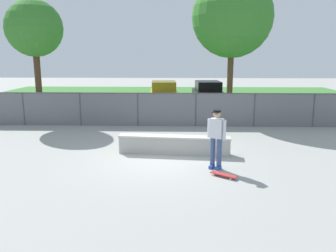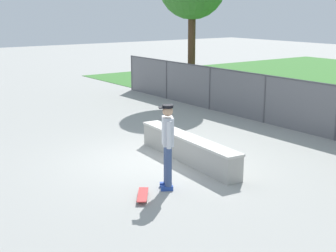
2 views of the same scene
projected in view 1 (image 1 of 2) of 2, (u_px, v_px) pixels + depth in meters
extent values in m
plane|color=#9E9E99|center=(161.00, 159.00, 11.47)|extent=(80.00, 80.00, 0.00)
cube|color=#3D7A33|center=(171.00, 99.00, 26.85)|extent=(31.88, 20.00, 0.02)
cube|color=#A8A59E|center=(174.00, 146.00, 12.06)|extent=(3.94, 0.80, 0.59)
cube|color=beige|center=(174.00, 137.00, 11.99)|extent=(3.98, 0.84, 0.06)
cube|color=#2647A5|center=(218.00, 168.00, 10.46)|extent=(0.22, 0.28, 0.10)
cube|color=#2647A5|center=(212.00, 167.00, 10.57)|extent=(0.22, 0.28, 0.10)
cylinder|color=#384C7A|center=(219.00, 152.00, 10.38)|extent=(0.15, 0.15, 0.88)
cylinder|color=#384C7A|center=(213.00, 151.00, 10.49)|extent=(0.15, 0.15, 0.88)
cube|color=silver|center=(217.00, 128.00, 10.28)|extent=(0.44, 0.38, 0.60)
cylinder|color=silver|center=(224.00, 130.00, 10.16)|extent=(0.10, 0.10, 0.58)
cylinder|color=silver|center=(209.00, 128.00, 10.41)|extent=(0.10, 0.10, 0.58)
sphere|color=tan|center=(217.00, 114.00, 10.19)|extent=(0.22, 0.22, 0.22)
cylinder|color=black|center=(217.00, 111.00, 10.17)|extent=(0.23, 0.23, 0.06)
cube|color=black|center=(215.00, 112.00, 10.07)|extent=(0.23, 0.20, 0.02)
cube|color=red|center=(224.00, 174.00, 9.80)|extent=(0.76, 0.63, 0.02)
cube|color=#B2B2B7|center=(215.00, 173.00, 9.97)|extent=(0.13, 0.15, 0.02)
cube|color=#B2B2B7|center=(232.00, 177.00, 9.64)|extent=(0.13, 0.15, 0.02)
cylinder|color=silver|center=(217.00, 173.00, 10.04)|extent=(0.06, 0.06, 0.05)
cylinder|color=silver|center=(214.00, 175.00, 9.91)|extent=(0.06, 0.06, 0.05)
cylinder|color=silver|center=(233.00, 177.00, 9.71)|extent=(0.06, 0.06, 0.05)
cylinder|color=silver|center=(231.00, 179.00, 9.58)|extent=(0.06, 0.06, 0.05)
cylinder|color=#4C4C51|center=(24.00, 109.00, 16.83)|extent=(0.07, 0.07, 1.65)
cylinder|color=#4C4C51|center=(80.00, 109.00, 16.74)|extent=(0.07, 0.07, 1.65)
cylinder|color=#4C4C51|center=(138.00, 109.00, 16.65)|extent=(0.07, 0.07, 1.65)
cylinder|color=#4C4C51|center=(196.00, 110.00, 16.56)|extent=(0.07, 0.07, 1.65)
cylinder|color=#4C4C51|center=(254.00, 110.00, 16.47)|extent=(0.07, 0.07, 1.65)
cylinder|color=#4C4C51|center=(314.00, 110.00, 16.38)|extent=(0.07, 0.07, 1.65)
cylinder|color=#4C4C51|center=(167.00, 93.00, 16.44)|extent=(19.88, 0.05, 0.05)
cube|color=slate|center=(167.00, 110.00, 16.61)|extent=(19.88, 0.01, 1.65)
cylinder|color=#47301E|center=(39.00, 86.00, 17.59)|extent=(0.32, 0.32, 3.69)
sphere|color=#337528|center=(34.00, 28.00, 16.99)|extent=(2.83, 2.83, 2.83)
cylinder|color=#513823|center=(230.00, 84.00, 18.63)|extent=(0.32, 0.32, 3.80)
sphere|color=#337528|center=(232.00, 17.00, 17.91)|extent=(4.27, 4.27, 4.27)
cube|color=gold|center=(164.00, 96.00, 23.27)|extent=(2.07, 4.31, 0.70)
cube|color=#776413|center=(164.00, 86.00, 23.28)|extent=(1.73, 2.20, 0.64)
cylinder|color=black|center=(178.00, 104.00, 22.10)|extent=(0.26, 0.65, 0.64)
cylinder|color=black|center=(150.00, 104.00, 22.04)|extent=(0.26, 0.65, 0.64)
cylinder|color=black|center=(176.00, 99.00, 24.65)|extent=(0.26, 0.65, 0.64)
cylinder|color=black|center=(151.00, 99.00, 24.59)|extent=(0.26, 0.65, 0.64)
cube|color=black|center=(208.00, 96.00, 23.36)|extent=(2.07, 4.31, 0.70)
cube|color=black|center=(208.00, 86.00, 23.37)|extent=(1.73, 2.20, 0.64)
cylinder|color=black|center=(225.00, 103.00, 22.19)|extent=(0.26, 0.65, 0.64)
cylinder|color=black|center=(197.00, 104.00, 22.13)|extent=(0.26, 0.65, 0.64)
cylinder|color=black|center=(218.00, 98.00, 24.73)|extent=(0.26, 0.65, 0.64)
cylinder|color=black|center=(193.00, 99.00, 24.68)|extent=(0.26, 0.65, 0.64)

